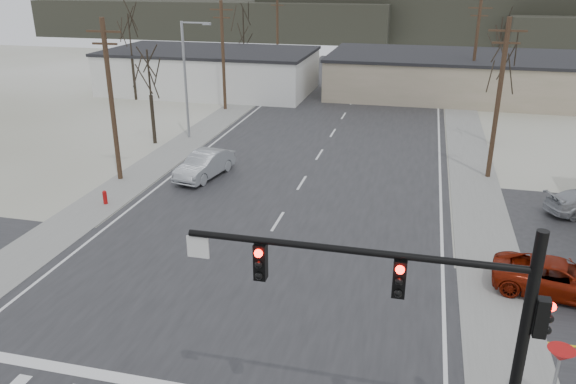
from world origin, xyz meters
name	(u,v)px	position (x,y,z in m)	size (l,w,h in m)	color
ground	(228,302)	(0.00, 0.00, 0.00)	(140.00, 140.00, 0.00)	white
main_road	(305,178)	(0.00, 15.00, 0.02)	(18.00, 110.00, 0.05)	#252527
cross_road	(228,302)	(0.00, 0.00, 0.02)	(90.00, 10.00, 0.04)	#252527
sidewalk_left	(184,145)	(-10.60, 20.00, 0.03)	(3.00, 90.00, 0.06)	gray
sidewalk_right	(471,166)	(10.60, 20.00, 0.03)	(3.00, 90.00, 0.06)	gray
traffic_signal_mast	(442,317)	(7.89, -6.20, 4.67)	(8.95, 0.43, 7.20)	black
fire_hydrant	(105,197)	(-10.20, 8.00, 0.45)	(0.24, 0.24, 0.87)	#A50C0C
yield_sign	(560,358)	(11.50, -3.50, 2.07)	(0.80, 0.80, 2.35)	gray
building_left_far	(210,71)	(-16.00, 40.00, 2.26)	(22.30, 12.30, 4.50)	silver
building_right_far	(454,75)	(10.00, 44.00, 2.15)	(26.30, 14.30, 4.30)	tan
upole_left_b	(111,99)	(-11.50, 12.00, 5.22)	(2.20, 0.30, 10.00)	#42301E
upole_left_c	(223,54)	(-11.50, 32.00, 5.22)	(2.20, 0.30, 10.00)	#42301E
upole_left_d	(277,33)	(-11.50, 52.00, 5.22)	(2.20, 0.30, 10.00)	#42301E
upole_right_a	(499,98)	(11.50, 18.00, 5.22)	(2.20, 0.30, 10.00)	#42301E
upole_right_b	(475,51)	(11.50, 40.00, 5.22)	(2.20, 0.30, 10.00)	#42301E
streetlight_main	(187,74)	(-10.80, 22.00, 5.09)	(2.40, 0.25, 9.00)	gray
tree_left_near	(149,75)	(-13.00, 20.00, 5.23)	(3.30, 3.30, 7.35)	#2F261C
tree_right_mid	(503,66)	(12.50, 26.00, 5.93)	(3.74, 3.74, 8.33)	#2F261C
tree_left_far	(243,28)	(-14.00, 46.00, 6.28)	(3.96, 3.96, 8.82)	#2F261C
tree_right_far	(501,35)	(15.00, 52.00, 5.58)	(3.52, 3.52, 7.84)	#2F261C
tree_left_mid	(130,37)	(-22.00, 34.00, 6.28)	(3.96, 3.96, 8.82)	#2F261C
hill_left	(215,18)	(-35.00, 92.00, 3.50)	(70.00, 18.00, 7.00)	#333026
hill_center	(475,16)	(15.00, 96.00, 4.50)	(80.00, 18.00, 9.00)	#333026
sedan_crossing	(205,165)	(-6.33, 13.63, 0.87)	(1.75, 5.01, 1.65)	gray
car_far_a	(360,79)	(-0.19, 46.09, 0.89)	(2.36, 5.81, 1.69)	black
car_far_b	(334,78)	(-3.30, 46.69, 0.83)	(1.84, 4.58, 1.56)	black
car_parked_red	(559,278)	(13.04, 3.81, 0.76)	(2.40, 5.21, 1.45)	maroon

